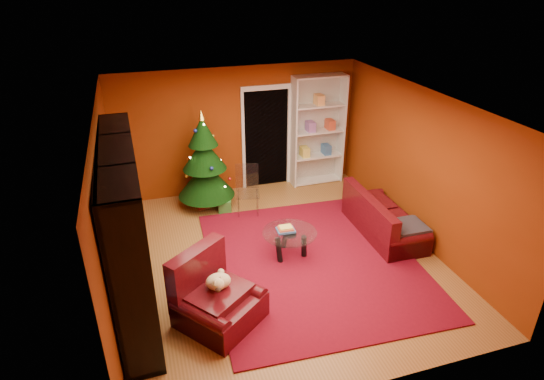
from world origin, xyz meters
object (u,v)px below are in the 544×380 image
object	(u,v)px
dog	(218,281)
coffee_table	(289,244)
media_unit	(127,229)
armchair	(219,297)
white_bookshelf	(318,131)
christmas_tree	(204,161)
rug	(313,261)
acrylic_chair	(248,193)
gift_box_red	(202,202)
sofa	(385,214)
gift_box_green	(225,205)

from	to	relation	value
dog	coffee_table	size ratio (longest dim) A/B	0.45
media_unit	coffee_table	distance (m)	2.64
media_unit	armchair	size ratio (longest dim) A/B	2.91
media_unit	white_bookshelf	size ratio (longest dim) A/B	1.26
armchair	dog	xyz separation A→B (m)	(0.01, 0.07, 0.20)
media_unit	dog	bearing A→B (deg)	-36.37
christmas_tree	coffee_table	xyz separation A→B (m)	(0.99, -2.16, -0.72)
rug	acrylic_chair	xyz separation A→B (m)	(-0.60, 1.89, 0.42)
gift_box_red	sofa	bearing A→B (deg)	-33.53
white_bookshelf	acrylic_chair	xyz separation A→B (m)	(-1.81, -0.98, -0.74)
gift_box_red	sofa	size ratio (longest dim) A/B	0.12
coffee_table	christmas_tree	bearing A→B (deg)	114.62
christmas_tree	gift_box_green	distance (m)	0.95
rug	dog	bearing A→B (deg)	-153.97
dog	sofa	xyz separation A→B (m)	(3.24, 1.29, -0.22)
armchair	coffee_table	xyz separation A→B (m)	(1.40, 1.19, -0.17)
rug	armchair	world-z (taller)	armchair
armchair	sofa	bearing A→B (deg)	-15.01
dog	armchair	bearing A→B (deg)	-135.00
media_unit	gift_box_red	size ratio (longest dim) A/B	13.59
gift_box_green	armchair	size ratio (longest dim) A/B	0.24
gift_box_green	coffee_table	distance (m)	1.95
gift_box_green	sofa	world-z (taller)	sofa
rug	gift_box_green	bearing A→B (deg)	115.49
sofa	gift_box_red	bearing A→B (deg)	57.47
gift_box_green	armchair	distance (m)	3.10
rug	gift_box_green	world-z (taller)	gift_box_green
armchair	gift_box_green	bearing A→B (deg)	39.14
gift_box_red	dog	bearing A→B (deg)	-95.29
acrylic_chair	christmas_tree	bearing A→B (deg)	154.67
rug	media_unit	world-z (taller)	media_unit
white_bookshelf	armchair	bearing A→B (deg)	-128.12
dog	sofa	distance (m)	3.49
christmas_tree	white_bookshelf	distance (m)	2.55
dog	coffee_table	xyz separation A→B (m)	(1.39, 1.12, -0.37)
media_unit	armchair	distance (m)	1.53
white_bookshelf	coffee_table	size ratio (longest dim) A/B	2.71
acrylic_chair	rug	bearing A→B (deg)	-59.17
white_bookshelf	armchair	distance (m)	4.83
sofa	white_bookshelf	bearing A→B (deg)	8.70
media_unit	gift_box_green	world-z (taller)	media_unit
gift_box_red	armchair	xyz separation A→B (m)	(-0.31, -3.31, 0.30)
rug	gift_box_green	xyz separation A→B (m)	(-1.01, 2.11, 0.11)
white_bookshelf	acrylic_chair	size ratio (longest dim) A/B	2.78
christmas_tree	media_unit	bearing A→B (deg)	-119.99
christmas_tree	armchair	bearing A→B (deg)	-97.00
rug	white_bookshelf	distance (m)	3.32
sofa	acrylic_chair	world-z (taller)	acrylic_chair
gift_box_green	coffee_table	size ratio (longest dim) A/B	0.28
rug	acrylic_chair	distance (m)	2.03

